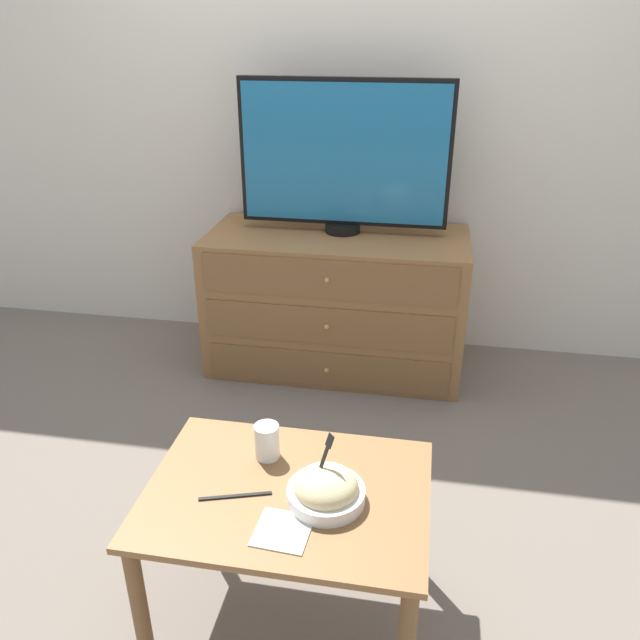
% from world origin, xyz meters
% --- Properties ---
extents(ground_plane, '(12.00, 12.00, 0.00)m').
position_xyz_m(ground_plane, '(0.00, 0.00, 0.00)').
color(ground_plane, '#70665B').
extents(wall_back, '(12.00, 0.05, 2.60)m').
position_xyz_m(wall_back, '(0.00, 0.03, 1.30)').
color(wall_back, silver).
rests_on(wall_back, ground_plane).
extents(dresser, '(1.25, 0.59, 0.69)m').
position_xyz_m(dresser, '(0.03, -0.32, 0.35)').
color(dresser, olive).
rests_on(dresser, ground_plane).
extents(tv, '(0.98, 0.17, 0.70)m').
position_xyz_m(tv, '(0.05, -0.26, 1.05)').
color(tv, black).
rests_on(tv, dresser).
extents(coffee_table, '(0.77, 0.56, 0.47)m').
position_xyz_m(coffee_table, '(0.13, -1.85, 0.39)').
color(coffee_table, olive).
rests_on(coffee_table, ground_plane).
extents(takeout_bowl, '(0.21, 0.21, 0.18)m').
position_xyz_m(takeout_bowl, '(0.24, -1.87, 0.50)').
color(takeout_bowl, silver).
rests_on(takeout_bowl, coffee_table).
extents(drink_cup, '(0.07, 0.07, 0.11)m').
position_xyz_m(drink_cup, '(0.04, -1.72, 0.51)').
color(drink_cup, beige).
rests_on(drink_cup, coffee_table).
extents(napkin, '(0.14, 0.14, 0.00)m').
position_xyz_m(napkin, '(0.15, -2.00, 0.47)').
color(napkin, silver).
rests_on(napkin, coffee_table).
extents(knife, '(0.19, 0.07, 0.01)m').
position_xyz_m(knife, '(-0.00, -1.90, 0.47)').
color(knife, black).
rests_on(knife, coffee_table).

